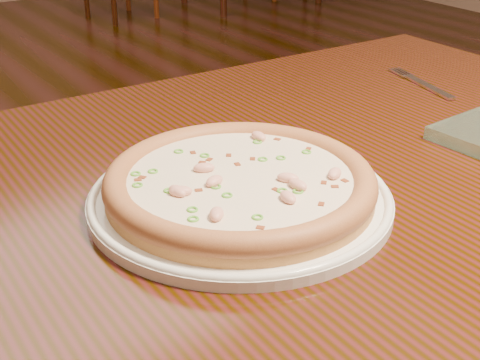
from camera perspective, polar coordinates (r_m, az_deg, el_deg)
ground at (r=1.78m, az=1.66°, el=-12.06°), size 9.00×9.00×0.00m
hero_table at (r=0.90m, az=4.70°, el=-4.34°), size 1.20×0.80×0.75m
plate at (r=0.75m, az=0.00°, el=-1.46°), size 0.34×0.34×0.02m
pizza at (r=0.74m, az=0.00°, el=-0.21°), size 0.30×0.30×0.03m
fork at (r=1.18m, az=15.37°, el=7.91°), size 0.06×0.17×0.00m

